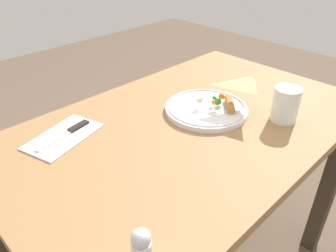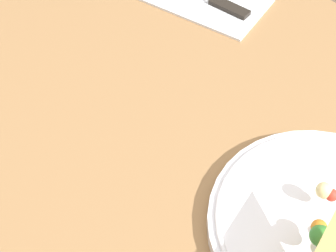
# 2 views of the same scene
# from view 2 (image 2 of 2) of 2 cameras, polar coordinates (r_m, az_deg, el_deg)

# --- Properties ---
(dining_table) EXTENTS (1.11, 0.68, 0.73)m
(dining_table) POSITION_cam_2_polar(r_m,az_deg,el_deg) (0.70, 8.87, -11.59)
(dining_table) COLOR olive
(dining_table) RESTS_ON ground_plane
(plate_pizza) EXTENTS (0.25, 0.25, 0.05)m
(plate_pizza) POSITION_cam_2_polar(r_m,az_deg,el_deg) (0.58, 17.22, -10.60)
(plate_pizza) COLOR white
(plate_pizza) RESTS_ON dining_table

